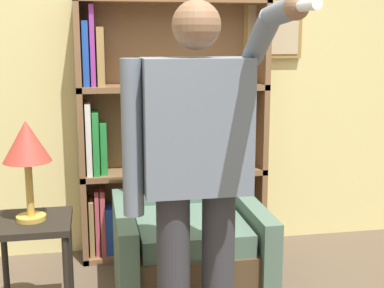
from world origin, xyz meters
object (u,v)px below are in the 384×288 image
object	(u,v)px
armchair	(187,242)
bookcase	(158,132)
person_standing	(196,172)
table_lamp	(27,146)
side_table	(33,240)

from	to	relation	value
armchair	bookcase	bearing A→B (deg)	95.21
person_standing	table_lamp	distance (m)	1.01
bookcase	side_table	xyz separation A→B (m)	(-0.80, -0.88, -0.41)
table_lamp	armchair	bearing A→B (deg)	6.31
bookcase	table_lamp	xyz separation A→B (m)	(-0.80, -0.88, 0.11)
bookcase	table_lamp	size ratio (longest dim) A/B	3.39
bookcase	person_standing	size ratio (longest dim) A/B	1.06
side_table	armchair	bearing A→B (deg)	6.31
armchair	person_standing	distance (m)	0.96
armchair	side_table	world-z (taller)	armchair
table_lamp	bookcase	bearing A→B (deg)	47.79
bookcase	table_lamp	bearing A→B (deg)	-132.21
side_table	bookcase	bearing A→B (deg)	47.79
bookcase	side_table	size ratio (longest dim) A/B	3.03
side_table	table_lamp	distance (m)	0.52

